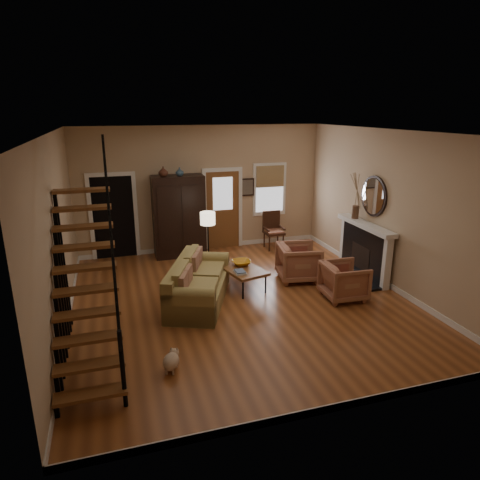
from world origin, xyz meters
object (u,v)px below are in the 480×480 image
object	(u,v)px
floor_lamp	(208,244)
side_chair	(274,231)
coffee_table	(241,277)
armoire	(179,216)
armchair_right	(299,262)
armchair_left	(344,281)
sofa	(199,283)

from	to	relation	value
floor_lamp	side_chair	size ratio (longest dim) A/B	1.45
coffee_table	side_chair	distance (m)	2.85
floor_lamp	side_chair	world-z (taller)	floor_lamp
armoire	armchair_right	size ratio (longest dim) A/B	2.33
armoire	armchair_left	world-z (taller)	armoire
armoire	armchair_left	xyz separation A→B (m)	(2.72, -3.64, -0.68)
armchair_left	coffee_table	bearing A→B (deg)	61.43
armoire	side_chair	size ratio (longest dim) A/B	2.06
armoire	floor_lamp	size ratio (longest dim) A/B	1.42
armchair_left	side_chair	size ratio (longest dim) A/B	0.81
sofa	floor_lamp	bearing A→B (deg)	92.09
coffee_table	floor_lamp	world-z (taller)	floor_lamp
armchair_left	side_chair	world-z (taller)	side_chair
armchair_right	coffee_table	bearing A→B (deg)	102.18
armchair_left	armchair_right	bearing A→B (deg)	24.19
side_chair	armchair_right	bearing A→B (deg)	-97.14
armoire	armchair_right	world-z (taller)	armoire
coffee_table	armchair_left	xyz separation A→B (m)	(1.82, -1.13, 0.15)
floor_lamp	side_chair	xyz separation A→B (m)	(2.14, 1.34, -0.23)
armchair_left	sofa	bearing A→B (deg)	79.40
sofa	coffee_table	xyz separation A→B (m)	(1.01, 0.43, -0.18)
sofa	side_chair	bearing A→B (deg)	68.29
side_chair	sofa	bearing A→B (deg)	-134.11
armoire	armchair_left	bearing A→B (deg)	-53.18
armchair_right	floor_lamp	bearing A→B (deg)	73.77
side_chair	floor_lamp	bearing A→B (deg)	-147.85
sofa	armchair_right	size ratio (longest dim) A/B	2.43
armchair_right	side_chair	xyz separation A→B (m)	(0.28, 2.25, 0.10)
coffee_table	armchair_left	size ratio (longest dim) A/B	1.45
sofa	floor_lamp	size ratio (longest dim) A/B	1.48
coffee_table	armchair_left	world-z (taller)	armchair_left
floor_lamp	armchair_left	bearing A→B (deg)	-42.13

